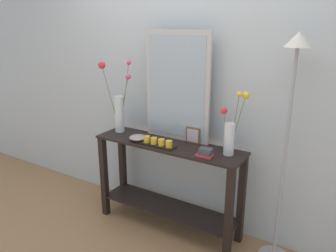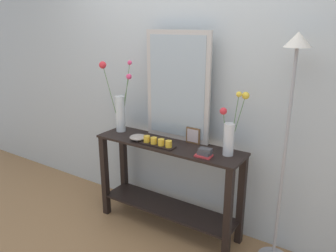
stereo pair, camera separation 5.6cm
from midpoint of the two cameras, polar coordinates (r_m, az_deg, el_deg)
name	(u,v)px [view 2 (the right image)]	position (r m, az deg, el deg)	size (l,w,h in m)	color
ground_plane	(168,227)	(3.20, 0.53, -17.13)	(7.00, 6.00, 0.02)	#997047
wall_back	(186,77)	(2.93, 3.76, 8.43)	(6.40, 0.08, 2.70)	#B2BCC1
console_table	(168,178)	(2.95, 0.56, -9.08)	(1.34, 0.36, 0.82)	black
mirror_leaning	(178,87)	(2.81, 2.25, 6.81)	(0.61, 0.03, 0.94)	#B7B2AD
tall_vase_left	(119,107)	(3.09, -7.92, 3.22)	(0.21, 0.29, 0.67)	silver
vase_right	(230,132)	(2.56, 11.35, -1.09)	(0.19, 0.14, 0.51)	silver
candle_tray	(158,143)	(2.75, -1.25, -2.92)	(0.32, 0.09, 0.07)	black
picture_frame_small	(193,136)	(2.81, 4.94, -1.67)	(0.13, 0.01, 0.14)	brown
decorative_bowl	(138,137)	(2.89, -4.68, -1.97)	(0.15, 0.15, 0.05)	#9E9389
book_stack	(204,153)	(2.55, 6.99, -4.67)	(0.13, 0.10, 0.07)	#C63338
floor_lamp	(289,117)	(2.44, 20.94, 1.53)	(0.24, 0.24, 1.76)	#9E9EA3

